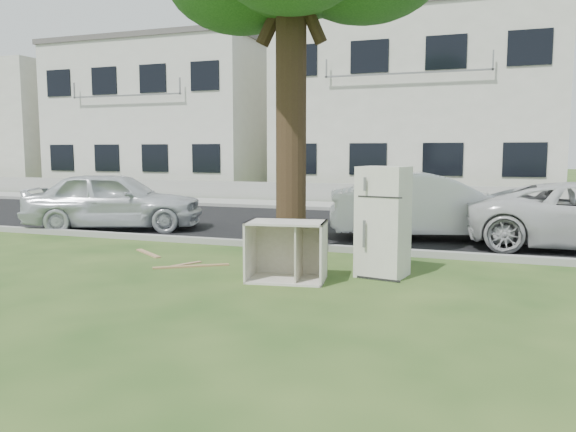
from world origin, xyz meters
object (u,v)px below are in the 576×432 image
(car_center, at_px, (431,206))
(car_left, at_px, (115,200))
(fridge, at_px, (383,222))
(cabinet, at_px, (286,251))

(car_center, relative_size, car_left, 1.04)
(fridge, bearing_deg, cabinet, -137.75)
(fridge, bearing_deg, car_center, 95.77)
(fridge, height_order, car_left, fridge)
(car_center, bearing_deg, fridge, 159.07)
(fridge, xyz_separation_m, cabinet, (-1.27, -0.78, -0.39))
(cabinet, relative_size, car_center, 0.26)
(car_left, bearing_deg, car_center, -102.87)
(fridge, relative_size, car_center, 0.38)
(car_center, xyz_separation_m, car_left, (-7.35, -1.00, -0.00))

